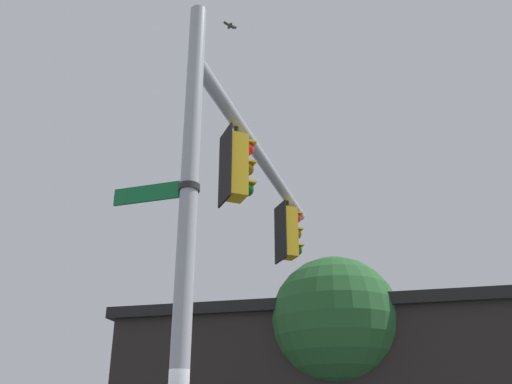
% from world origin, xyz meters
% --- Properties ---
extents(signal_pole, '(0.22, 0.22, 7.36)m').
position_xyz_m(signal_pole, '(0.00, 0.00, 3.68)').
color(signal_pole, '#ADB2B7').
rests_on(signal_pole, ground).
extents(mast_arm, '(4.81, 4.00, 0.22)m').
position_xyz_m(mast_arm, '(-2.34, 1.92, 6.48)').
color(mast_arm, '#ADB2B7').
extents(traffic_light_nearest_pole, '(0.54, 0.49, 1.31)m').
position_xyz_m(traffic_light_nearest_pole, '(-1.27, 1.06, 5.67)').
color(traffic_light_nearest_pole, black).
extents(traffic_light_mid_inner, '(0.54, 0.49, 1.31)m').
position_xyz_m(traffic_light_mid_inner, '(-3.75, 3.10, 5.67)').
color(traffic_light_mid_inner, black).
extents(street_name_sign, '(0.79, 0.94, 0.22)m').
position_xyz_m(street_name_sign, '(-0.19, -0.24, 4.61)').
color(street_name_sign, '#147238').
extents(bird_flying, '(0.20, 0.28, 0.09)m').
position_xyz_m(bird_flying, '(-2.46, 1.29, 9.43)').
color(bird_flying, '#4C4742').
extents(tree_by_storefront, '(3.30, 3.30, 6.19)m').
position_xyz_m(tree_by_storefront, '(-6.54, 5.67, 4.52)').
color(tree_by_storefront, '#4C3823').
rests_on(tree_by_storefront, ground).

